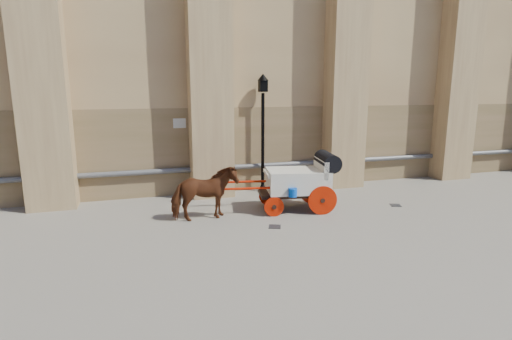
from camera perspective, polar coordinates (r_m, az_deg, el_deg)
name	(u,v)px	position (r m, az deg, el deg)	size (l,w,h in m)	color
ground	(274,226)	(10.90, 2.53, -7.99)	(90.00, 90.00, 0.00)	#6E685C
horse	(204,194)	(11.26, -7.37, -3.36)	(0.83, 1.81, 1.53)	#5A2A12
carriage	(302,179)	(12.18, 6.58, -1.32)	(4.13, 1.74, 1.76)	black
street_lamp	(263,130)	(14.09, 0.98, 5.74)	(0.39, 0.39, 4.15)	black
drain_grate_near	(275,227)	(10.83, 2.70, -8.08)	(0.32, 0.32, 0.01)	black
drain_grate_far	(395,205)	(13.48, 19.30, -4.77)	(0.32, 0.32, 0.01)	black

